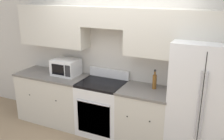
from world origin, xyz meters
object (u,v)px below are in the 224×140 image
object	(u,v)px
refrigerator	(203,102)
bottle	(154,81)
oven_range	(102,107)
microwave	(66,67)

from	to	relation	value
refrigerator	bottle	distance (m)	0.77
oven_range	microwave	xyz separation A→B (m)	(-0.78, 0.09, 0.61)
refrigerator	microwave	bearing A→B (deg)	178.80
oven_range	bottle	distance (m)	1.06
oven_range	bottle	world-z (taller)	bottle
oven_range	refrigerator	xyz separation A→B (m)	(1.62, 0.04, 0.41)
bottle	microwave	bearing A→B (deg)	-178.90
refrigerator	bottle	xyz separation A→B (m)	(-0.75, 0.08, 0.17)
microwave	bottle	distance (m)	1.65
oven_range	bottle	xyz separation A→B (m)	(0.87, 0.12, 0.58)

